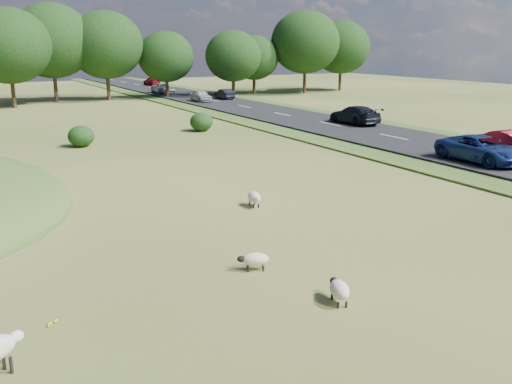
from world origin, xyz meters
TOP-DOWN VIEW (x-y plane):
  - ground at (0.00, 20.00)m, footprint 160.00×160.00m
  - road at (20.00, 30.00)m, footprint 8.00×150.00m
  - treeline at (-1.06, 55.44)m, footprint 96.28×14.66m
  - shrubs at (0.34, 26.25)m, footprint 27.61×6.69m
  - sheep_0 at (-0.84, -1.17)m, footprint 1.03×0.71m
  - sheep_1 at (0.08, -4.30)m, footprint 0.75×1.16m
  - sheep_3 at (2.56, 5.20)m, footprint 0.64×1.17m
  - car_1 at (18.10, 61.04)m, footprint 2.25×4.87m
  - car_2 at (21.90, 77.45)m, footprint 1.85×4.54m
  - car_3 at (21.90, 49.24)m, footprint 1.30×3.72m
  - car_4 at (18.10, 6.48)m, footprint 2.50×5.42m
  - car_5 at (21.90, 8.30)m, footprint 1.46×4.18m
  - car_6 at (18.10, 47.74)m, footprint 1.59×3.96m
  - car_7 at (21.90, 23.10)m, footprint 2.15×5.29m

SIDE VIEW (x-z plane):
  - ground at x=0.00m, z-range 0.00..0.00m
  - road at x=20.00m, z-range 0.00..0.25m
  - sheep_0 at x=-0.84m, z-range 0.07..0.65m
  - sheep_1 at x=0.08m, z-range 0.08..0.73m
  - sheep_3 at x=2.56m, z-range 0.09..0.74m
  - shrubs at x=0.34m, z-range -0.05..1.48m
  - car_3 at x=21.90m, z-range 0.25..1.47m
  - car_2 at x=21.90m, z-range 0.25..1.57m
  - car_6 at x=18.10m, z-range 0.25..1.60m
  - car_1 at x=18.10m, z-range 0.25..1.60m
  - car_5 at x=21.90m, z-range 0.25..1.63m
  - car_4 at x=18.10m, z-range 0.25..1.76m
  - car_7 at x=21.90m, z-range 0.25..1.78m
  - treeline at x=-1.06m, z-range 0.72..12.41m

